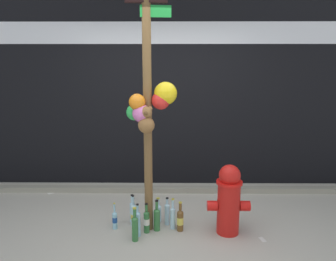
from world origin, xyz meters
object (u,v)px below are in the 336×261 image
Objects in this scene: bottle_3 at (173,217)px; bottle_10 at (133,214)px; bottle_4 at (135,227)px; bottle_5 at (157,218)px; bottle_1 at (180,220)px; bottle_9 at (138,223)px; bottle_0 at (132,211)px; bottle_2 at (115,219)px; bottle_6 at (167,213)px; bottle_7 at (158,212)px; memorial_post at (150,91)px; bottle_8 at (147,221)px; fire_hydrant at (229,199)px.

bottle_10 is at bearing 172.14° from bottle_3.
bottle_5 is (0.23, 0.23, -0.01)m from bottle_4.
bottle_1 is 0.92× the size of bottle_9.
bottle_0 reaches higher than bottle_2.
bottle_6 reaches higher than bottle_7.
bottle_8 is (-0.05, -0.07, -1.50)m from memorial_post.
memorial_post is at bearing -147.12° from bottle_6.
bottle_3 reaches higher than bottle_8.
bottle_9 is at bearing -133.41° from memorial_post.
bottle_3 is 0.96× the size of bottle_4.
bottle_6 is at bearing 39.50° from bottle_9.
bottle_0 is at bearing 159.86° from bottle_1.
memorial_post is 7.70× the size of bottle_5.
bottle_2 is 0.86× the size of bottle_3.
bottle_0 is at bearing -177.62° from bottle_7.
bottle_0 is at bearing 142.24° from memorial_post.
fire_hydrant reaches higher than bottle_5.
bottle_5 is at bearing 177.16° from fire_hydrant.
bottle_0 is 0.99× the size of bottle_1.
bottle_8 is at bearing -179.49° from fire_hydrant.
bottle_3 is at bearing 5.33° from memorial_post.
bottle_4 is 1.28× the size of bottle_7.
bottle_6 is at bearing 32.88° from memorial_post.
bottle_10 is at bearing 172.37° from fire_hydrant.
bottle_1 is 0.57m from bottle_10.
memorial_post reaches higher than bottle_5.
fire_hydrant is 0.87m from bottle_5.
bottle_0 is at bearing 100.24° from bottle_4.
memorial_post is at bearing 54.41° from bottle_8.
bottle_0 is at bearing 167.67° from fire_hydrant.
bottle_9 is at bearing -73.53° from bottle_0.
bottle_6 is (0.12, 0.14, -0.00)m from bottle_5.
bottle_9 is 1.01× the size of bottle_10.
bottle_6 is at bearing 165.63° from fire_hydrant.
bottle_2 is 0.83× the size of bottle_9.
memorial_post is 7.66× the size of bottle_3.
bottle_4 is 1.02× the size of bottle_10.
bottle_0 is at bearing 161.71° from bottle_3.
bottle_4 is at bearing -156.02° from bottle_1.
bottle_5 reaches higher than bottle_6.
bottle_10 is (-0.29, -0.11, 0.02)m from bottle_7.
memorial_post is at bearing -37.76° from bottle_0.
bottle_9 is (-0.09, -0.08, 0.02)m from bottle_8.
bottle_0 is 0.26m from bottle_2.
bottle_10 is (0.02, -0.10, 0.00)m from bottle_0.
bottle_8 is at bearing -163.18° from bottle_3.
bottle_5 reaches higher than bottle_8.
bottle_3 is 0.25m from bottle_7.
bottle_0 is 0.95× the size of bottle_5.
fire_hydrant is 0.62m from bottle_1.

